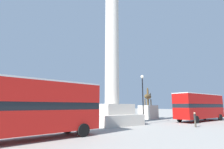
{
  "coord_description": "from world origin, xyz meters",
  "views": [
    {
      "loc": [
        -13.76,
        -18.49,
        2.35
      ],
      "look_at": [
        0.0,
        0.0,
        6.5
      ],
      "focal_mm": 28.0,
      "sensor_mm": 36.0,
      "label": 1
    }
  ],
  "objects_px": {
    "monument_column": "(112,64)",
    "pedestrian_near_lamp": "(195,119)",
    "bus_b": "(200,106)",
    "street_lamp": "(143,95)",
    "equestrian_statue": "(148,110)",
    "bus_a": "(31,106)"
  },
  "relations": [
    {
      "from": "monument_column",
      "to": "pedestrian_near_lamp",
      "type": "height_order",
      "value": "monument_column"
    },
    {
      "from": "street_lamp",
      "to": "bus_b",
      "type": "bearing_deg",
      "value": -12.64
    },
    {
      "from": "bus_b",
      "to": "equestrian_statue",
      "type": "height_order",
      "value": "equestrian_statue"
    },
    {
      "from": "equestrian_statue",
      "to": "street_lamp",
      "type": "distance_m",
      "value": 10.08
    },
    {
      "from": "equestrian_statue",
      "to": "pedestrian_near_lamp",
      "type": "height_order",
      "value": "equestrian_statue"
    },
    {
      "from": "bus_a",
      "to": "bus_b",
      "type": "bearing_deg",
      "value": -3.91
    },
    {
      "from": "equestrian_statue",
      "to": "pedestrian_near_lamp",
      "type": "xyz_separation_m",
      "value": [
        -5.55,
        -11.84,
        -0.63
      ]
    },
    {
      "from": "pedestrian_near_lamp",
      "to": "street_lamp",
      "type": "bearing_deg",
      "value": 92.77
    },
    {
      "from": "monument_column",
      "to": "street_lamp",
      "type": "bearing_deg",
      "value": -29.67
    },
    {
      "from": "pedestrian_near_lamp",
      "to": "bus_a",
      "type": "bearing_deg",
      "value": 152.21
    },
    {
      "from": "bus_a",
      "to": "equestrian_statue",
      "type": "height_order",
      "value": "equestrian_statue"
    },
    {
      "from": "bus_b",
      "to": "equestrian_statue",
      "type": "distance_m",
      "value": 8.8
    },
    {
      "from": "bus_a",
      "to": "street_lamp",
      "type": "distance_m",
      "value": 14.86
    },
    {
      "from": "bus_b",
      "to": "street_lamp",
      "type": "relative_size",
      "value": 1.69
    },
    {
      "from": "bus_b",
      "to": "monument_column",
      "type": "bearing_deg",
      "value": 162.03
    },
    {
      "from": "bus_a",
      "to": "equestrian_statue",
      "type": "distance_m",
      "value": 24.0
    },
    {
      "from": "bus_b",
      "to": "bus_a",
      "type": "bearing_deg",
      "value": -179.18
    },
    {
      "from": "equestrian_statue",
      "to": "street_lamp",
      "type": "relative_size",
      "value": 0.88
    },
    {
      "from": "bus_b",
      "to": "street_lamp",
      "type": "distance_m",
      "value": 10.7
    },
    {
      "from": "monument_column",
      "to": "bus_b",
      "type": "relative_size",
      "value": 2.28
    },
    {
      "from": "bus_a",
      "to": "pedestrian_near_lamp",
      "type": "xyz_separation_m",
      "value": [
        16.7,
        -2.87,
        -1.42
      ]
    },
    {
      "from": "bus_a",
      "to": "street_lamp",
      "type": "height_order",
      "value": "street_lamp"
    }
  ]
}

